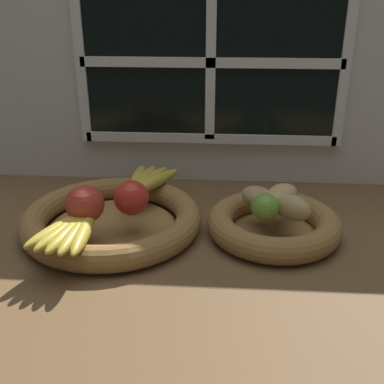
{
  "coord_description": "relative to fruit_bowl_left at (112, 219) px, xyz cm",
  "views": [
    {
      "loc": [
        3.34,
        -87.56,
        46.85
      ],
      "look_at": [
        -2.56,
        -1.23,
        9.31
      ],
      "focal_mm": 43.46,
      "sensor_mm": 36.0,
      "label": 1
    }
  ],
  "objects": [
    {
      "name": "ground_plane",
      "position": [
        19.5,
        1.23,
        -3.97
      ],
      "size": [
        140.0,
        90.0,
        3.0
      ],
      "primitive_type": "cube",
      "color": "brown"
    },
    {
      "name": "back_wall",
      "position": [
        19.5,
        31.0,
        25.41
      ],
      "size": [
        140.0,
        4.6,
        55.0
      ],
      "color": "silver",
      "rests_on": "ground_plane"
    },
    {
      "name": "fruit_bowl_left",
      "position": [
        0.0,
        0.0,
        0.0
      ],
      "size": [
        37.85,
        37.85,
        5.31
      ],
      "color": "olive",
      "rests_on": "ground_plane"
    },
    {
      "name": "fruit_bowl_right",
      "position": [
        33.88,
        0.0,
        0.02
      ],
      "size": [
        27.6,
        27.6,
        5.31
      ],
      "color": "olive",
      "rests_on": "ground_plane"
    },
    {
      "name": "apple_red_front",
      "position": [
        -3.32,
        -6.78,
        6.63
      ],
      "size": [
        7.59,
        7.59,
        7.59
      ],
      "primitive_type": "sphere",
      "color": "#B73828",
      "rests_on": "fruit_bowl_left"
    },
    {
      "name": "apple_red_right",
      "position": [
        4.93,
        -2.64,
        6.39
      ],
      "size": [
        7.1,
        7.1,
        7.1
      ],
      "primitive_type": "sphere",
      "color": "red",
      "rests_on": "fruit_bowl_left"
    },
    {
      "name": "banana_bunch_front",
      "position": [
        -4.15,
        -12.89,
        4.26
      ],
      "size": [
        11.74,
        18.44,
        2.84
      ],
      "color": "gold",
      "rests_on": "fruit_bowl_left"
    },
    {
      "name": "banana_bunch_back",
      "position": [
        5.42,
        11.99,
        4.21
      ],
      "size": [
        11.35,
        18.47,
        2.74
      ],
      "color": "gold",
      "rests_on": "fruit_bowl_left"
    },
    {
      "name": "potato_small",
      "position": [
        36.78,
        -2.9,
        5.38
      ],
      "size": [
        9.2,
        8.57,
        5.08
      ],
      "primitive_type": "ellipsoid",
      "rotation": [
        0.0,
        0.0,
        2.48
      ],
      "color": "tan",
      "rests_on": "fruit_bowl_right"
    },
    {
      "name": "potato_back",
      "position": [
        35.69,
        3.98,
        5.05
      ],
      "size": [
        9.31,
        9.63,
        4.43
      ],
      "primitive_type": "ellipsoid",
      "rotation": [
        0.0,
        0.0,
        4.03
      ],
      "color": "tan",
      "rests_on": "fruit_bowl_right"
    },
    {
      "name": "potato_oblong",
      "position": [
        30.62,
        2.54,
        4.96
      ],
      "size": [
        9.75,
        9.96,
        4.25
      ],
      "primitive_type": "ellipsoid",
      "rotation": [
        0.0,
        0.0,
        5.44
      ],
      "color": "#A38451",
      "rests_on": "fruit_bowl_right"
    },
    {
      "name": "potato_large",
      "position": [
        33.88,
        -0.0,
        5.12
      ],
      "size": [
        6.5,
        7.27,
        4.56
      ],
      "primitive_type": "ellipsoid",
      "rotation": [
        0.0,
        0.0,
        1.9
      ],
      "color": "tan",
      "rests_on": "fruit_bowl_right"
    },
    {
      "name": "lime_near",
      "position": [
        31.54,
        -3.51,
        5.61
      ],
      "size": [
        5.53,
        5.53,
        5.53
      ],
      "primitive_type": "sphere",
      "color": "#6B9E33",
      "rests_on": "fruit_bowl_right"
    }
  ]
}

